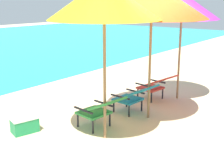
% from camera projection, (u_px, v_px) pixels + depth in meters
% --- Properties ---
extents(ground_plane, '(40.00, 40.00, 0.00)m').
position_uv_depth(ground_plane, '(22.00, 82.00, 8.75)').
color(ground_plane, beige).
extents(lounge_chair_left, '(0.62, 0.92, 0.68)m').
position_uv_depth(lounge_chair_left, '(100.00, 109.00, 5.43)').
color(lounge_chair_left, '#338E3D').
rests_on(lounge_chair_left, ground_plane).
extents(lounge_chair_center, '(0.59, 0.91, 0.68)m').
position_uv_depth(lounge_chair_center, '(134.00, 95.00, 6.19)').
color(lounge_chair_center, teal).
rests_on(lounge_chair_center, ground_plane).
extents(lounge_chair_right, '(0.65, 0.94, 0.68)m').
position_uv_depth(lounge_chair_right, '(156.00, 84.00, 7.02)').
color(lounge_chair_right, red).
rests_on(lounge_chair_right, ground_plane).
extents(beach_umbrella_left, '(2.36, 2.36, 2.67)m').
position_uv_depth(beach_umbrella_left, '(104.00, 0.00, 4.61)').
color(beach_umbrella_left, olive).
rests_on(beach_umbrella_left, ground_plane).
extents(beach_umbrella_center, '(3.00, 3.00, 2.71)m').
position_uv_depth(beach_umbrella_center, '(152.00, 0.00, 5.50)').
color(beach_umbrella_center, olive).
rests_on(beach_umbrella_center, ground_plane).
extents(beach_umbrella_right, '(2.40, 2.40, 2.54)m').
position_uv_depth(beach_umbrella_right, '(182.00, 6.00, 6.76)').
color(beach_umbrella_right, olive).
rests_on(beach_umbrella_right, ground_plane).
extents(cooler_box, '(0.54, 0.43, 0.32)m').
position_uv_depth(cooler_box, '(25.00, 124.00, 5.36)').
color(cooler_box, '#1E844C').
rests_on(cooler_box, ground_plane).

